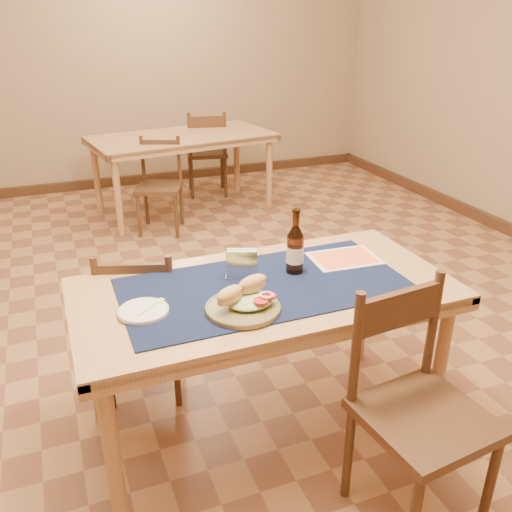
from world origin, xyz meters
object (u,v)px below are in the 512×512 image
object	(u,v)px
chair_main_near	(417,406)
sandwich_plate	(244,302)
beer_bottle	(295,249)
main_table	(265,303)
napkin_holder	(242,264)
chair_main_far	(142,319)
back_table	(182,144)

from	to	relation	value
chair_main_near	sandwich_plate	xyz separation A→B (m)	(-0.51, 0.46, 0.30)
beer_bottle	main_table	bearing A→B (deg)	-156.85
main_table	napkin_holder	size ratio (longest dim) A/B	10.43
sandwich_plate	chair_main_far	bearing A→B (deg)	116.20
back_table	chair_main_far	distance (m)	2.86
back_table	napkin_holder	size ratio (longest dim) A/B	11.73
chair_main_far	beer_bottle	world-z (taller)	beer_bottle
chair_main_far	beer_bottle	bearing A→B (deg)	-31.82
main_table	back_table	xyz separation A→B (m)	(0.46, 3.17, -0.00)
beer_bottle	chair_main_far	bearing A→B (deg)	148.18
chair_main_near	beer_bottle	world-z (taller)	beer_bottle
main_table	back_table	distance (m)	3.20
beer_bottle	napkin_holder	distance (m)	0.24
main_table	napkin_holder	world-z (taller)	napkin_holder
sandwich_plate	back_table	bearing A→B (deg)	79.68
chair_main_far	napkin_holder	xyz separation A→B (m)	(0.40, -0.36, 0.38)
sandwich_plate	napkin_holder	xyz separation A→B (m)	(0.09, 0.27, 0.03)
main_table	back_table	bearing A→B (deg)	81.83
back_table	chair_main_far	bearing A→B (deg)	-108.67
main_table	napkin_holder	xyz separation A→B (m)	(-0.06, 0.11, 0.15)
main_table	chair_main_far	bearing A→B (deg)	134.50
chair_main_far	beer_bottle	size ratio (longest dim) A/B	2.84
main_table	back_table	world-z (taller)	same
chair_main_near	napkin_holder	xyz separation A→B (m)	(-0.42, 0.73, 0.33)
main_table	beer_bottle	world-z (taller)	beer_bottle
chair_main_near	napkin_holder	bearing A→B (deg)	119.59
chair_main_far	napkin_holder	world-z (taller)	napkin_holder
back_table	chair_main_near	bearing A→B (deg)	-91.53
chair_main_near	chair_main_far	bearing A→B (deg)	126.74
back_table	chair_main_near	xyz separation A→B (m)	(-0.10, -3.79, -0.18)
chair_main_near	sandwich_plate	distance (m)	0.75
sandwich_plate	napkin_holder	bearing A→B (deg)	71.74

